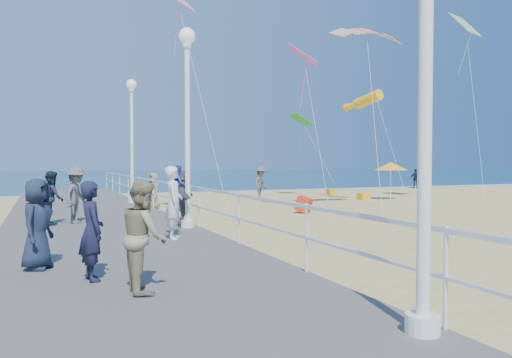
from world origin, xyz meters
name	(u,v)px	position (x,y,z in m)	size (l,w,h in m)	color
ground	(355,231)	(0.00, 0.00, 0.00)	(160.00, 160.00, 0.00)	#DBC073
ocean	(107,176)	(0.00, 65.00, 0.01)	(160.00, 90.00, 0.05)	#0D354F
surf_line	(184,193)	(0.00, 20.50, 0.03)	(160.00, 1.20, 0.04)	silver
boardwalk	(105,240)	(-7.50, 0.00, 0.20)	(5.00, 44.00, 0.40)	slate
railing	(199,196)	(-5.05, 0.00, 1.25)	(0.05, 42.00, 0.55)	white
lamp_post_near	(426,13)	(-5.35, -9.00, 3.66)	(0.44, 0.44, 5.32)	white
lamp_post_mid	(187,106)	(-5.35, 0.00, 3.66)	(0.44, 0.44, 5.32)	white
lamp_post_far	(132,127)	(-5.35, 9.00, 3.66)	(0.44, 0.44, 5.32)	white
woman_holding_toddler	(174,203)	(-6.17, -1.79, 1.23)	(0.61, 0.40, 1.66)	white
toddler_held	(178,183)	(-6.02, -1.64, 1.67)	(0.41, 0.32, 0.83)	#313EBA
spectator_0	(92,231)	(-8.26, -5.25, 1.14)	(0.54, 0.36, 1.48)	#161832
spectator_1	(144,236)	(-7.67, -6.18, 1.16)	(0.74, 0.58, 1.52)	gray
spectator_2	(76,195)	(-8.05, 2.15, 1.21)	(1.04, 0.60, 1.61)	#57595C
spectator_4	(37,224)	(-9.02, -4.09, 1.15)	(0.73, 0.47, 1.49)	#192439
spectator_5	(183,198)	(-5.40, 0.26, 1.17)	(1.42, 0.45, 1.53)	#505055
spectator_7	(52,198)	(-8.69, 2.09, 1.16)	(0.73, 0.57, 1.51)	#172333
beach_walker_a	(261,183)	(2.31, 12.56, 0.95)	(1.23, 0.71, 1.90)	#545459
beach_walker_b	(416,179)	(18.94, 19.06, 0.79)	(0.93, 0.39, 1.59)	#191734
beach_walker_c	(154,191)	(-4.23, 9.87, 0.83)	(0.81, 0.53, 1.66)	gray
box_kite	(304,206)	(1.17, 5.47, 0.30)	(0.55, 0.55, 0.60)	red
beach_umbrella	(391,166)	(9.19, 9.91, 1.91)	(1.90, 1.90, 2.14)	white
beach_chair_left	(331,192)	(8.26, 14.75, 0.20)	(0.55, 0.55, 0.40)	gold
beach_chair_right	(364,196)	(7.76, 10.49, 0.20)	(0.55, 0.55, 0.40)	gold
kite_parafoil	(367,31)	(4.11, 5.17, 7.84)	(3.36, 0.90, 0.30)	red
kite_windsock	(368,99)	(6.84, 8.86, 5.43)	(0.56, 0.56, 2.76)	#FFB215
kite_diamond_pink	(304,56)	(1.46, 6.06, 6.72)	(1.42, 1.42, 0.02)	#FF5DC0
kite_diamond_multi	(465,25)	(11.50, 6.87, 9.32)	(1.61, 1.61, 0.02)	#1C9EEF
kite_diamond_green	(301,120)	(5.86, 14.42, 4.77)	(1.37, 1.37, 0.02)	green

